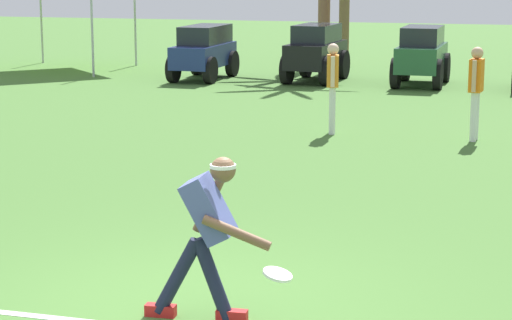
# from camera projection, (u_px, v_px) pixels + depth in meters

# --- Properties ---
(ground_plane) EXTENTS (80.00, 80.00, 0.00)m
(ground_plane) POSITION_uv_depth(u_px,v_px,m) (185.00, 310.00, 8.59)
(ground_plane) COLOR #426E2E
(frisbee_thrower) EXTENTS (1.14, 0.46, 1.40)m
(frisbee_thrower) POSITION_uv_depth(u_px,v_px,m) (207.00, 229.00, 8.20)
(frisbee_thrower) COLOR #191E38
(frisbee_thrower) RESTS_ON ground_plane
(frisbee_in_flight) EXTENTS (0.29, 0.29, 0.09)m
(frisbee_in_flight) POSITION_uv_depth(u_px,v_px,m) (278.00, 274.00, 7.94)
(frisbee_in_flight) COLOR white
(teammate_near_sideline) EXTENTS (0.24, 0.50, 1.56)m
(teammate_near_sideline) POSITION_uv_depth(u_px,v_px,m) (476.00, 84.00, 16.43)
(teammate_near_sideline) COLOR silver
(teammate_near_sideline) RESTS_ON ground_plane
(teammate_midfield) EXTENTS (0.26, 0.50, 1.56)m
(teammate_midfield) POSITION_uv_depth(u_px,v_px,m) (333.00, 80.00, 17.10)
(teammate_midfield) COLOR silver
(teammate_midfield) RESTS_ON ground_plane
(parked_car_slot_a) EXTENTS (1.22, 2.43, 1.34)m
(parked_car_slot_a) POSITION_uv_depth(u_px,v_px,m) (204.00, 50.00, 24.99)
(parked_car_slot_a) COLOR navy
(parked_car_slot_a) RESTS_ON ground_plane
(parked_car_slot_b) EXTENTS (1.35, 2.42, 1.40)m
(parked_car_slot_b) POSITION_uv_depth(u_px,v_px,m) (316.00, 51.00, 24.54)
(parked_car_slot_b) COLOR black
(parked_car_slot_b) RESTS_ON ground_plane
(parked_car_slot_c) EXTENTS (1.22, 2.38, 1.40)m
(parked_car_slot_c) POSITION_uv_depth(u_px,v_px,m) (422.00, 54.00, 23.77)
(parked_car_slot_c) COLOR #235133
(parked_car_slot_c) RESTS_ON ground_plane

